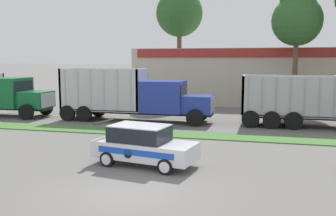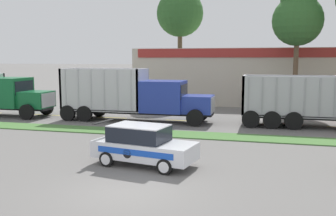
# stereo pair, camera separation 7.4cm
# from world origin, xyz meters

# --- Properties ---
(ground_plane) EXTENTS (600.00, 600.00, 0.00)m
(ground_plane) POSITION_xyz_m (0.00, 0.00, 0.00)
(ground_plane) COLOR slate
(grass_verge) EXTENTS (120.00, 1.95, 0.06)m
(grass_verge) POSITION_xyz_m (0.00, 9.52, 0.03)
(grass_verge) COLOR #477538
(grass_verge) RESTS_ON ground_plane
(centre_line_2) EXTENTS (2.40, 0.14, 0.01)m
(centre_line_2) POSITION_xyz_m (-12.06, 14.49, 0.00)
(centre_line_2) COLOR yellow
(centre_line_2) RESTS_ON ground_plane
(centre_line_3) EXTENTS (2.40, 0.14, 0.01)m
(centre_line_3) POSITION_xyz_m (-6.66, 14.49, 0.00)
(centre_line_3) COLOR yellow
(centre_line_3) RESTS_ON ground_plane
(centre_line_4) EXTENTS (2.40, 0.14, 0.01)m
(centre_line_4) POSITION_xyz_m (-1.26, 14.49, 0.00)
(centre_line_4) COLOR yellow
(centre_line_4) RESTS_ON ground_plane
(centre_line_5) EXTENTS (2.40, 0.14, 0.01)m
(centre_line_5) POSITION_xyz_m (4.14, 14.49, 0.00)
(centre_line_5) COLOR yellow
(centre_line_5) RESTS_ON ground_plane
(dump_truck_mid) EXTENTS (10.75, 2.71, 3.68)m
(dump_truck_mid) POSITION_xyz_m (-3.62, 13.57, 1.61)
(dump_truck_mid) COLOR black
(dump_truck_mid) RESTS_ON ground_plane
(rally_car) EXTENTS (4.44, 2.47, 1.69)m
(rally_car) POSITION_xyz_m (-0.46, 3.12, 0.84)
(rally_car) COLOR silver
(rally_car) RESTS_ON ground_plane
(store_building_backdrop) EXTENTS (24.62, 12.10, 5.33)m
(store_building_backdrop) POSITION_xyz_m (4.29, 28.92, 2.67)
(store_building_backdrop) COLOR #BCB29E
(store_building_backdrop) RESTS_ON ground_plane
(tree_behind_left) EXTENTS (4.60, 4.60, 12.28)m
(tree_behind_left) POSITION_xyz_m (-3.95, 25.65, 9.23)
(tree_behind_left) COLOR brown
(tree_behind_left) RESTS_ON ground_plane
(tree_behind_centre) EXTENTS (4.02, 4.02, 10.41)m
(tree_behind_centre) POSITION_xyz_m (6.74, 21.00, 7.76)
(tree_behind_centre) COLOR brown
(tree_behind_centre) RESTS_ON ground_plane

